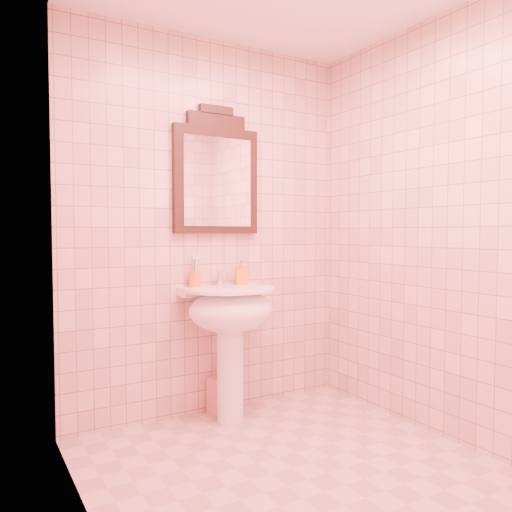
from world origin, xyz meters
TOP-DOWN VIEW (x-y plane):
  - floor at (0.00, 0.00)m, footprint 2.20×2.20m
  - back_wall at (0.00, 1.10)m, footprint 2.00×0.02m
  - pedestal_sink at (0.03, 0.87)m, footprint 0.58×0.58m
  - faucet at (0.03, 1.01)m, footprint 0.04×0.16m
  - mirror at (0.03, 1.07)m, footprint 0.61×0.06m
  - toothbrush_cup at (-0.14, 1.04)m, footprint 0.08×0.08m
  - soap_dispenser at (0.18, 1.01)m, footprint 0.10×0.10m
  - towel at (0.06, 1.04)m, footprint 0.22×0.18m

SIDE VIEW (x-z plane):
  - floor at x=0.00m, z-range 0.00..0.00m
  - towel at x=0.06m, z-range 0.00..0.24m
  - pedestal_sink at x=0.03m, z-range 0.23..1.09m
  - toothbrush_cup at x=-0.14m, z-range 0.82..1.01m
  - faucet at x=0.03m, z-range 0.87..0.97m
  - soap_dispenser at x=0.18m, z-range 0.86..1.03m
  - back_wall at x=0.00m, z-range 0.00..2.50m
  - mirror at x=0.03m, z-range 1.18..2.02m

